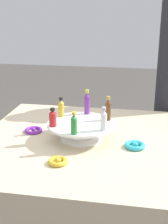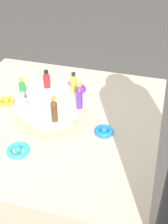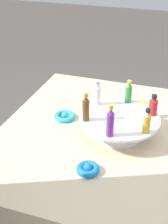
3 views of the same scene
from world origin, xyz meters
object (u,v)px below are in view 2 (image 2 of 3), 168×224
object	(u,v)px
display_stand	(51,108)
ribbon_bow_gold	(6,101)
bottle_clear	(24,105)
ribbon_bow_teal	(18,150)
bottle_red	(47,80)
ribbon_bow_purple	(78,89)
ribbon_bow_blue	(104,131)
bottle_brown	(54,110)
bottle_purple	(79,97)
bottle_gold	(74,83)
bottle_green	(22,89)

from	to	relation	value
display_stand	ribbon_bow_gold	bearing A→B (deg)	169.24
display_stand	bottle_clear	world-z (taller)	bottle_clear
ribbon_bow_teal	ribbon_bow_gold	bearing A→B (deg)	124.24
bottle_red	ribbon_bow_purple	distance (m)	0.22
display_stand	ribbon_bow_gold	xyz separation A→B (m)	(-0.27, 0.05, -0.05)
bottle_clear	ribbon_bow_blue	distance (m)	0.38
bottle_brown	bottle_purple	world-z (taller)	bottle_purple
ribbon_bow_gold	ribbon_bow_teal	size ratio (longest dim) A/B	0.86
bottle_purple	bottle_gold	bearing A→B (deg)	117.61
ribbon_bow_blue	ribbon_bow_purple	xyz separation A→B (m)	(-0.22, 0.32, -0.00)
bottle_purple	bottle_red	bearing A→B (deg)	147.61
bottle_gold	ribbon_bow_purple	distance (m)	0.20
bottle_gold	bottle_purple	bearing A→B (deg)	-62.39
bottle_purple	bottle_gold	xyz separation A→B (m)	(-0.07, 0.13, -0.01)
ribbon_bow_gold	bottle_brown	bearing A→B (deg)	-27.89
bottle_purple	ribbon_bow_gold	distance (m)	0.44
bottle_gold	bottle_green	xyz separation A→B (m)	(-0.22, -0.12, 0.00)
bottle_clear	ribbon_bow_purple	xyz separation A→B (m)	(0.13, 0.40, -0.13)
display_stand	bottle_clear	xyz separation A→B (m)	(-0.08, -0.12, 0.08)
display_stand	bottle_green	xyz separation A→B (m)	(-0.14, 0.01, 0.08)
ribbon_bow_gold	bottle_clear	bearing A→B (deg)	-41.64
ribbon_bow_teal	bottle_green	bearing A→B (deg)	108.34
bottle_brown	bottle_gold	distance (m)	0.25
ribbon_bow_blue	bottle_clear	bearing A→B (deg)	-168.68
bottle_green	ribbon_bow_gold	bearing A→B (deg)	160.37
bottle_gold	bottle_red	xyz separation A→B (m)	(-0.14, 0.01, -0.01)
bottle_green	ribbon_bow_purple	world-z (taller)	bottle_green
bottle_brown	bottle_green	xyz separation A→B (m)	(-0.21, 0.13, -0.01)
bottle_green	ribbon_bow_teal	xyz separation A→B (m)	(0.09, -0.28, -0.13)
bottle_green	ribbon_bow_gold	world-z (taller)	bottle_green
ribbon_bow_teal	ribbon_bow_purple	bearing A→B (deg)	79.24
bottle_brown	ribbon_bow_gold	size ratio (longest dim) A/B	1.46
bottle_green	ribbon_bow_blue	size ratio (longest dim) A/B	1.23
ribbon_bow_purple	ribbon_bow_blue	bearing A→B (deg)	-55.76
bottle_gold	ribbon_bow_blue	distance (m)	0.29
display_stand	ribbon_bow_gold	size ratio (longest dim) A/B	3.98
bottle_gold	bottle_green	size ratio (longest dim) A/B	0.98
bottle_red	bottle_clear	bearing A→B (deg)	-92.39
bottle_brown	ribbon_bow_gold	distance (m)	0.41
bottle_gold	ribbon_bow_purple	size ratio (longest dim) A/B	1.10
bottle_purple	bottle_clear	bearing A→B (deg)	-152.39
bottle_brown	ribbon_bow_teal	size ratio (longest dim) A/B	1.25
display_stand	bottle_green	world-z (taller)	bottle_green
bottle_gold	ribbon_bow_gold	xyz separation A→B (m)	(-0.35, -0.07, -0.13)
display_stand	ribbon_bow_blue	bearing A→B (deg)	-10.76
display_stand	bottle_purple	xyz separation A→B (m)	(0.14, -0.01, 0.09)
bottle_brown	bottle_gold	world-z (taller)	bottle_brown
ribbon_bow_purple	ribbon_bow_teal	xyz separation A→B (m)	(-0.10, -0.55, 0.00)
bottle_purple	bottle_green	size ratio (longest dim) A/B	1.26
bottle_brown	ribbon_bow_blue	xyz separation A→B (m)	(0.21, 0.08, -0.13)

